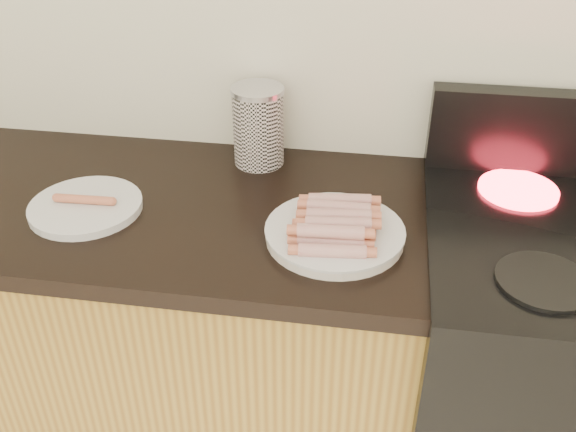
% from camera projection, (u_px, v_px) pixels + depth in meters
% --- Properties ---
extents(cabinet_base, '(2.20, 0.59, 0.86)m').
position_uv_depth(cabinet_base, '(5.00, 331.00, 1.78)').
color(cabinet_base, olive).
rests_on(cabinet_base, floor).
extents(stove, '(0.76, 0.65, 0.91)m').
position_uv_depth(stove, '(563.00, 392.00, 1.56)').
color(stove, black).
rests_on(stove, floor).
extents(burner_near_left, '(0.18, 0.18, 0.01)m').
position_uv_depth(burner_near_left, '(544.00, 281.00, 1.19)').
color(burner_near_left, black).
rests_on(burner_near_left, stove).
extents(burner_far_left, '(0.18, 0.18, 0.01)m').
position_uv_depth(burner_far_left, '(518.00, 189.00, 1.48)').
color(burner_far_left, '#FF1E2D').
rests_on(burner_far_left, stove).
extents(main_plate, '(0.29, 0.29, 0.02)m').
position_uv_depth(main_plate, '(335.00, 235.00, 1.33)').
color(main_plate, white).
rests_on(main_plate, counter_slab).
extents(side_plate, '(0.31, 0.31, 0.02)m').
position_uv_depth(side_plate, '(86.00, 207.00, 1.43)').
color(side_plate, white).
rests_on(side_plate, counter_slab).
extents(hotdog_pile, '(0.13, 0.22, 0.05)m').
position_uv_depth(hotdog_pile, '(335.00, 221.00, 1.32)').
color(hotdog_pile, maroon).
rests_on(hotdog_pile, main_plate).
extents(plain_sausages, '(0.13, 0.02, 0.02)m').
position_uv_depth(plain_sausages, '(84.00, 199.00, 1.42)').
color(plain_sausages, orange).
rests_on(plain_sausages, side_plate).
extents(canister, '(0.13, 0.13, 0.20)m').
position_uv_depth(canister, '(258.00, 126.00, 1.57)').
color(canister, white).
rests_on(canister, counter_slab).
extents(mug, '(0.09, 0.09, 0.09)m').
position_uv_depth(mug, '(253.00, 147.00, 1.59)').
color(mug, white).
rests_on(mug, counter_slab).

